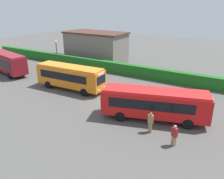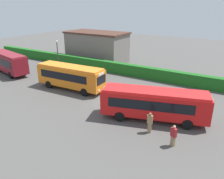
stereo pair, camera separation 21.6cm
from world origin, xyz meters
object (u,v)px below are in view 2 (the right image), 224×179
bus_red (154,103)px  person_left (150,122)px  bus_orange (71,76)px  person_center (173,135)px  lamppost (58,52)px  bus_maroon (9,62)px

bus_red → person_left: bus_red is taller
bus_orange → person_left: bus_orange is taller
person_left → bus_orange: bearing=-121.8°
bus_orange → bus_red: size_ratio=0.92×
bus_orange → person_center: bus_orange is taller
bus_red → lamppost: lamppost is taller
person_center → person_left: bearing=98.8°
bus_maroon → lamppost: (5.42, 5.51, 1.27)m
person_center → bus_red: bearing=71.8°
bus_maroon → person_center: (28.61, -5.74, -0.92)m
bus_maroon → bus_red: size_ratio=0.87×
person_left → person_center: 2.55m
lamppost → bus_red: bearing=-21.4°
bus_maroon → bus_orange: bus_maroon is taller
bus_orange → person_center: bearing=-22.6°
bus_orange → person_center: (15.36, -5.47, -0.84)m
lamppost → person_left: bearing=-26.4°
bus_maroon → person_left: bearing=-178.3°
bus_maroon → bus_orange: bearing=-169.1°
bus_red → lamppost: (-20.21, 7.91, 1.40)m
bus_orange → lamppost: lamppost is taller
person_center → lamppost: 25.86m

